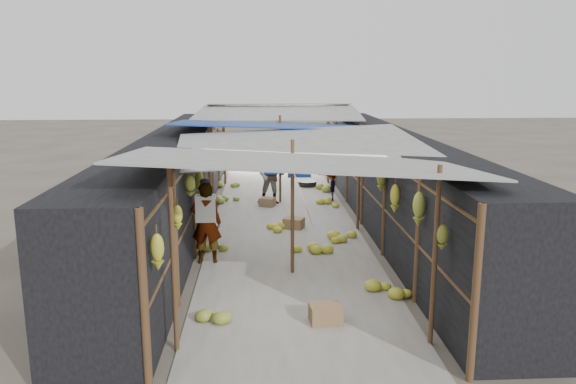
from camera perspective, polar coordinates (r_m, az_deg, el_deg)
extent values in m
plane|color=#6B6356|center=(8.26, 1.74, -15.45)|extent=(80.00, 80.00, 0.00)
cube|color=#9E998E|center=(14.32, -0.40, -3.34)|extent=(3.60, 16.00, 0.02)
cube|color=black|center=(14.20, -11.35, 1.01)|extent=(1.40, 15.00, 2.30)
cube|color=black|center=(14.44, 10.36, 1.23)|extent=(1.40, 15.00, 2.30)
cube|color=#9A6E4E|center=(8.90, 3.84, -12.29)|extent=(0.52, 0.43, 0.29)
cube|color=#9A6E4E|center=(13.96, 0.60, -3.20)|extent=(0.58, 0.53, 0.28)
cube|color=#9A6E4E|center=(16.25, -2.11, -1.04)|extent=(0.52, 0.47, 0.27)
cylinder|color=black|center=(19.12, 1.99, 0.83)|extent=(0.63, 0.63, 0.19)
imported|color=silver|center=(11.44, -8.31, -3.13)|extent=(0.64, 0.45, 1.68)
imported|color=navy|center=(16.47, -1.73, 1.74)|extent=(0.95, 0.80, 1.73)
imported|color=#4B4741|center=(16.91, 4.42, 0.58)|extent=(0.41, 0.63, 0.92)
cylinder|color=brown|center=(7.81, -11.58, -6.97)|extent=(0.07, 0.07, 2.60)
cylinder|color=brown|center=(8.09, 14.70, -6.44)|extent=(0.07, 0.07, 2.60)
cylinder|color=brown|center=(10.62, 0.45, -1.63)|extent=(0.07, 0.07, 2.60)
cylinder|color=brown|center=(13.58, -7.92, 1.28)|extent=(0.07, 0.07, 2.60)
cylinder|color=brown|center=(13.75, 7.21, 1.43)|extent=(0.07, 0.07, 2.60)
cylinder|color=brown|center=(16.50, -0.80, 3.29)|extent=(0.07, 0.07, 2.60)
cylinder|color=brown|center=(19.50, -6.46, 4.57)|extent=(0.07, 0.07, 2.60)
cylinder|color=brown|center=(19.61, 4.13, 4.66)|extent=(0.07, 0.07, 2.60)
cube|color=#9C9C96|center=(8.42, 1.29, 3.09)|extent=(5.21, 3.19, 0.52)
cube|color=#9C9C96|center=(11.62, 1.09, 4.82)|extent=(5.23, 3.73, 0.50)
cube|color=navy|center=(14.87, -0.98, 6.79)|extent=(5.40, 3.60, 0.41)
cube|color=#9C9C96|center=(18.15, -1.04, 8.06)|extent=(5.37, 3.66, 0.27)
cube|color=#9C9C96|center=(20.54, -0.99, 8.80)|extent=(5.00, 1.99, 0.24)
cylinder|color=brown|center=(13.98, -8.66, 4.67)|extent=(0.06, 15.00, 0.06)
cylinder|color=brown|center=(14.15, 7.73, 4.79)|extent=(0.06, 15.00, 0.06)
cylinder|color=gray|center=(13.92, -0.41, 4.78)|extent=(0.02, 15.00, 0.02)
cube|color=#A91A1A|center=(13.15, 4.21, 3.00)|extent=(0.50, 0.03, 0.60)
cube|color=navy|center=(13.09, 1.17, 2.88)|extent=(0.55, 0.03, 0.65)
cube|color=#1E578D|center=(17.63, -3.52, 5.31)|extent=(0.65, 0.03, 0.60)
cube|color=#18249F|center=(14.35, -2.00, 3.78)|extent=(0.70, 0.03, 0.60)
ellipsoid|color=#A9A72B|center=(7.09, -13.13, -5.96)|extent=(0.17, 0.15, 0.48)
ellipsoid|color=#A9A72B|center=(8.75, -11.17, -2.57)|extent=(0.16, 0.14, 0.40)
ellipsoid|color=olive|center=(10.34, -9.92, 0.59)|extent=(0.20, 0.17, 0.41)
ellipsoid|color=olive|center=(11.92, -8.99, 0.79)|extent=(0.20, 0.17, 0.58)
ellipsoid|color=#A9A72B|center=(13.48, -8.33, 3.20)|extent=(0.20, 0.17, 0.56)
ellipsoid|color=olive|center=(14.55, -7.93, 3.11)|extent=(0.17, 0.15, 0.36)
ellipsoid|color=olive|center=(16.44, -7.39, 4.74)|extent=(0.17, 0.15, 0.39)
ellipsoid|color=#A9A72B|center=(18.07, -7.00, 5.11)|extent=(0.20, 0.17, 0.52)
ellipsoid|color=#A9A72B|center=(19.15, -6.77, 5.02)|extent=(0.17, 0.14, 0.58)
ellipsoid|color=olive|center=(20.76, -6.49, 5.62)|extent=(0.19, 0.16, 0.51)
ellipsoid|color=olive|center=(8.01, 15.40, -4.46)|extent=(0.17, 0.14, 0.37)
ellipsoid|color=olive|center=(9.05, 13.15, -1.70)|extent=(0.20, 0.17, 0.57)
ellipsoid|color=#A9A72B|center=(10.55, 10.80, -0.65)|extent=(0.18, 0.15, 0.55)
ellipsoid|color=olive|center=(11.66, 9.45, 1.22)|extent=(0.19, 0.16, 0.50)
ellipsoid|color=olive|center=(13.29, 7.91, 2.36)|extent=(0.20, 0.17, 0.35)
ellipsoid|color=#A9A72B|center=(15.31, 6.46, 3.77)|extent=(0.16, 0.14, 0.55)
ellipsoid|color=olive|center=(16.79, 5.62, 4.28)|extent=(0.20, 0.17, 0.58)
ellipsoid|color=olive|center=(18.16, 4.96, 5.25)|extent=(0.17, 0.15, 0.52)
ellipsoid|color=#A9A72B|center=(19.58, 4.38, 5.62)|extent=(0.16, 0.13, 0.48)
ellipsoid|color=#A9A72B|center=(21.00, 3.88, 5.91)|extent=(0.16, 0.14, 0.55)
ellipsoid|color=olive|center=(12.44, -7.85, -5.09)|extent=(0.68, 0.58, 0.34)
ellipsoid|color=#A9A72B|center=(13.72, -0.91, -3.55)|extent=(0.49, 0.42, 0.24)
ellipsoid|color=olive|center=(18.37, 3.57, 0.56)|extent=(0.63, 0.54, 0.32)
ellipsoid|color=#A9A72B|center=(16.28, 4.57, -0.91)|extent=(0.68, 0.58, 0.34)
ellipsoid|color=#A9A72B|center=(10.04, 10.29, -9.60)|extent=(0.56, 0.48, 0.28)
ellipsoid|color=olive|center=(16.74, -6.26, -0.68)|extent=(0.57, 0.49, 0.29)
ellipsoid|color=olive|center=(19.15, -6.17, 1.02)|extent=(0.68, 0.58, 0.34)
ellipsoid|color=olive|center=(8.94, -7.76, -12.43)|extent=(0.49, 0.41, 0.24)
ellipsoid|color=#A9A72B|center=(12.23, 2.37, -5.29)|extent=(0.67, 0.57, 0.33)
ellipsoid|color=#A9A72B|center=(13.07, 6.19, -4.19)|extent=(0.69, 0.59, 0.34)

